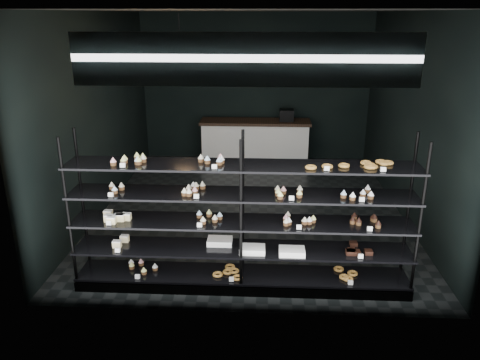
# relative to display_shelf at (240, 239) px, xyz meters

# --- Properties ---
(room) EXTENTS (5.01, 6.01, 3.20)m
(room) POSITION_rel_display_shelf_xyz_m (0.07, 2.45, 0.97)
(room) COLOR black
(room) RESTS_ON ground
(display_shelf) EXTENTS (4.00, 0.50, 1.91)m
(display_shelf) POSITION_rel_display_shelf_xyz_m (0.00, 0.00, 0.00)
(display_shelf) COLOR black
(display_shelf) RESTS_ON room
(signage) EXTENTS (3.30, 0.05, 0.50)m
(signage) POSITION_rel_display_shelf_xyz_m (0.07, -0.48, 2.12)
(signage) COLOR #0B183B
(signage) RESTS_ON room
(pendant_lamp) EXTENTS (0.33, 0.33, 0.90)m
(pendant_lamp) POSITION_rel_display_shelf_xyz_m (-0.89, 1.51, 1.82)
(pendant_lamp) COLOR black
(pendant_lamp) RESTS_ON room
(service_counter) EXTENTS (2.37, 0.65, 1.23)m
(service_counter) POSITION_rel_display_shelf_xyz_m (0.09, 4.95, -0.13)
(service_counter) COLOR silver
(service_counter) RESTS_ON room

